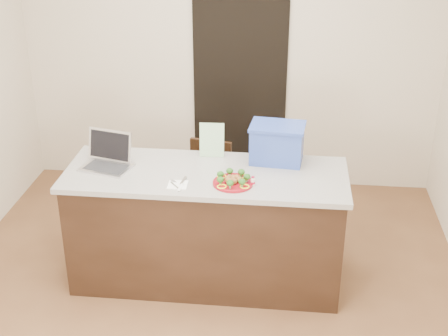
# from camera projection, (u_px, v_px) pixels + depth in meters

# --- Properties ---
(ground) EXTENTS (4.00, 4.00, 0.00)m
(ground) POSITION_uv_depth(u_px,v_px,m) (203.00, 296.00, 4.70)
(ground) COLOR brown
(ground) RESTS_ON ground
(room_shell) EXTENTS (4.00, 4.00, 4.00)m
(room_shell) POSITION_uv_depth(u_px,v_px,m) (199.00, 91.00, 4.00)
(room_shell) COLOR white
(room_shell) RESTS_ON ground
(doorway) EXTENTS (0.90, 0.02, 2.00)m
(doorway) POSITION_uv_depth(u_px,v_px,m) (240.00, 88.00, 6.03)
(doorway) COLOR black
(doorway) RESTS_ON ground
(island) EXTENTS (2.06, 0.76, 0.92)m
(island) POSITION_uv_depth(u_px,v_px,m) (206.00, 227.00, 4.72)
(island) COLOR black
(island) RESTS_ON ground
(plate) EXTENTS (0.28, 0.28, 0.02)m
(plate) POSITION_uv_depth(u_px,v_px,m) (233.00, 183.00, 4.35)
(plate) COLOR maroon
(plate) RESTS_ON island
(meatballs) EXTENTS (0.12, 0.11, 0.04)m
(meatballs) POSITION_uv_depth(u_px,v_px,m) (233.00, 179.00, 4.34)
(meatballs) COLOR brown
(meatballs) RESTS_ON plate
(broccoli) EXTENTS (0.24, 0.24, 0.04)m
(broccoli) POSITION_uv_depth(u_px,v_px,m) (233.00, 177.00, 4.33)
(broccoli) COLOR #194412
(broccoli) RESTS_ON plate
(pepper_rings) EXTENTS (0.24, 0.24, 0.01)m
(pepper_rings) POSITION_uv_depth(u_px,v_px,m) (233.00, 181.00, 4.35)
(pepper_rings) COLOR yellow
(pepper_rings) RESTS_ON plate
(napkin) EXTENTS (0.14, 0.14, 0.01)m
(napkin) POSITION_uv_depth(u_px,v_px,m) (178.00, 185.00, 4.34)
(napkin) COLOR white
(napkin) RESTS_ON island
(fork) EXTENTS (0.08, 0.14, 0.00)m
(fork) POSITION_uv_depth(u_px,v_px,m) (175.00, 183.00, 4.35)
(fork) COLOR #B0B0B5
(fork) RESTS_ON napkin
(knife) EXTENTS (0.03, 0.22, 0.01)m
(knife) POSITION_uv_depth(u_px,v_px,m) (181.00, 185.00, 4.32)
(knife) COLOR white
(knife) RESTS_ON napkin
(yogurt_bottle) EXTENTS (0.03, 0.03, 0.07)m
(yogurt_bottle) POSITION_uv_depth(u_px,v_px,m) (253.00, 182.00, 4.33)
(yogurt_bottle) COLOR beige
(yogurt_bottle) RESTS_ON island
(laptop) EXTENTS (0.40, 0.36, 0.25)m
(laptop) POSITION_uv_depth(u_px,v_px,m) (108.00, 157.00, 4.61)
(laptop) COLOR silver
(laptop) RESTS_ON island
(leaflet) EXTENTS (0.19, 0.05, 0.26)m
(leaflet) POSITION_uv_depth(u_px,v_px,m) (212.00, 140.00, 4.73)
(leaflet) COLOR white
(leaflet) RESTS_ON island
(blue_box) EXTENTS (0.43, 0.32, 0.29)m
(blue_box) POSITION_uv_depth(u_px,v_px,m) (277.00, 143.00, 4.64)
(blue_box) COLOR #2B459E
(blue_box) RESTS_ON island
(chair) EXTENTS (0.43, 0.43, 0.83)m
(chair) POSITION_uv_depth(u_px,v_px,m) (210.00, 183.00, 5.37)
(chair) COLOR black
(chair) RESTS_ON ground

